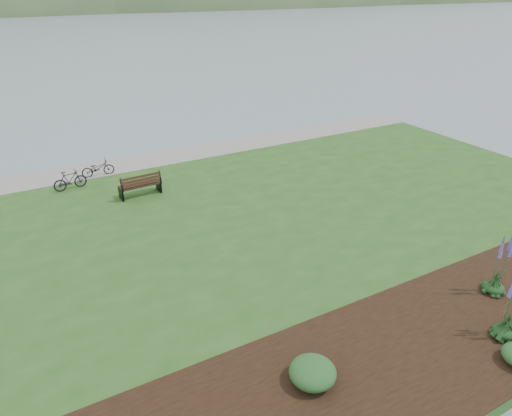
{
  "coord_description": "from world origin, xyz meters",
  "views": [
    {
      "loc": [
        -6.17,
        -15.59,
        8.83
      ],
      "look_at": [
        1.18,
        -2.3,
        1.3
      ],
      "focal_mm": 32.0,
      "sensor_mm": 36.0,
      "label": 1
    }
  ],
  "objects": [
    {
      "name": "echium_1",
      "position": [
        5.52,
        -9.25,
        1.42
      ],
      "size": [
        0.62,
        0.62,
        2.39
      ],
      "color": "#123416",
      "rests_on": "garden_bed"
    },
    {
      "name": "shrub_0",
      "position": [
        -1.26,
        -9.43,
        0.72
      ],
      "size": [
        1.12,
        1.12,
        0.56
      ],
      "primitive_type": "ellipsoid",
      "color": "#1E4C21",
      "rests_on": "garden_bed"
    },
    {
      "name": "far_hillside",
      "position": [
        20.0,
        170.0,
        0.0
      ],
      "size": [
        580.0,
        80.0,
        38.0
      ],
      "primitive_type": null,
      "color": "#3B5731",
      "rests_on": "ground"
    },
    {
      "name": "garden_bed",
      "position": [
        3.0,
        -9.8,
        0.42
      ],
      "size": [
        24.0,
        4.4,
        0.04
      ],
      "primitive_type": "cube",
      "color": "black",
      "rests_on": "lawn"
    },
    {
      "name": "bicycle_a",
      "position": [
        -2.93,
        6.04,
        0.8
      ],
      "size": [
        0.58,
        1.54,
        0.8
      ],
      "primitive_type": "imported",
      "rotation": [
        0.0,
        0.0,
        1.54
      ],
      "color": "black",
      "rests_on": "lawn"
    },
    {
      "name": "lawn",
      "position": [
        0.0,
        -2.0,
        0.2
      ],
      "size": [
        34.0,
        20.0,
        0.4
      ],
      "primitive_type": "cube",
      "color": "#25501C",
      "rests_on": "ground"
    },
    {
      "name": "shoreline_path",
      "position": [
        0.0,
        6.9,
        0.42
      ],
      "size": [
        34.0,
        2.2,
        0.03
      ],
      "primitive_type": "cube",
      "color": "gray",
      "rests_on": "lawn"
    },
    {
      "name": "bicycle_b",
      "position": [
        -4.35,
        5.04,
        0.84
      ],
      "size": [
        0.62,
        1.51,
        0.89
      ],
      "primitive_type": "imported",
      "rotation": [
        0.0,
        0.0,
        1.7
      ],
      "color": "black",
      "rests_on": "lawn"
    },
    {
      "name": "echium_0",
      "position": [
        4.06,
        -10.64,
        1.35
      ],
      "size": [
        0.62,
        0.62,
        2.13
      ],
      "color": "#123416",
      "rests_on": "garden_bed"
    },
    {
      "name": "park_bench",
      "position": [
        -1.77,
        2.77,
        0.94
      ],
      "size": [
        1.8,
        0.8,
        1.09
      ],
      "rotation": [
        0.0,
        0.0,
        0.05
      ],
      "color": "black",
      "rests_on": "lawn"
    },
    {
      "name": "ground",
      "position": [
        0.0,
        0.0,
        0.0
      ],
      "size": [
        600.0,
        600.0,
        0.0
      ],
      "primitive_type": "plane",
      "color": "slate",
      "rests_on": "ground"
    }
  ]
}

